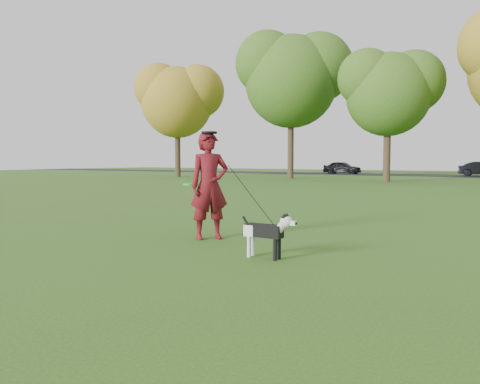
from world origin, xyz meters
The scene contains 7 objects.
ground centered at (0.00, 0.00, 0.00)m, with size 120.00×120.00×0.00m, color #285116.
road centered at (0.00, 40.00, 0.01)m, with size 120.00×7.00×0.02m, color black.
man centered at (-0.59, 0.41, 1.02)m, with size 0.74×0.49×2.04m, color maroon.
dog centered at (1.22, -0.55, 0.44)m, with size 0.96×0.19×0.73m.
car_left centered at (-12.45, 40.00, 0.68)m, with size 1.55×3.85×1.31m, color black.
man_held_items centered at (0.62, -0.10, 0.95)m, with size 2.52×1.11×1.56m.
tree_row centered at (-1.43, 26.07, 7.41)m, with size 51.74×8.86×12.01m.
Camera 1 is at (4.66, -6.75, 1.52)m, focal length 35.00 mm.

